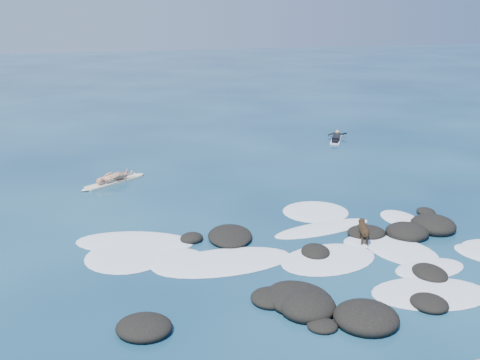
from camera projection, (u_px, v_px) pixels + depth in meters
name	position (u px, v px, depth m)	size (l,w,h in m)	color
ground	(342.00, 241.00, 16.16)	(160.00, 160.00, 0.00)	#0A2642
reef_rocks	(351.00, 268.00, 14.19)	(13.54, 7.59, 0.57)	black
breaking_foam	(309.00, 248.00, 15.62)	(15.41, 8.38, 0.12)	white
standing_surfer_rig	(113.00, 167.00, 21.34)	(2.70, 1.81, 1.71)	beige
paddling_surfer_rig	(336.00, 138.00, 28.50)	(1.62, 2.16, 0.40)	white
dog	(364.00, 229.00, 15.88)	(0.49, 1.03, 0.68)	black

